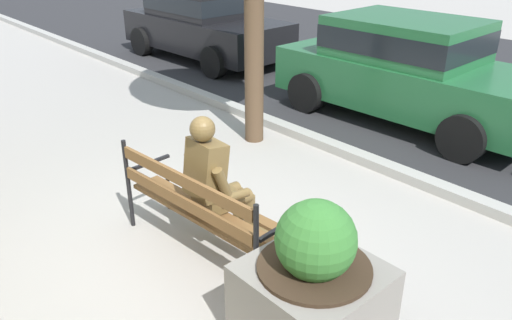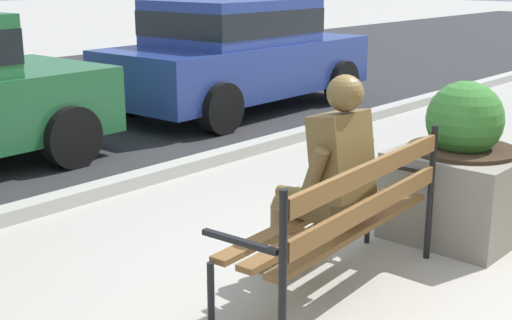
{
  "view_description": "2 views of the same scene",
  "coord_description": "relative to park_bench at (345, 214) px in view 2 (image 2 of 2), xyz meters",
  "views": [
    {
      "loc": [
        3.2,
        -2.1,
        2.83
      ],
      "look_at": [
        -0.1,
        0.85,
        0.75
      ],
      "focal_mm": 35.45,
      "sensor_mm": 36.0,
      "label": 1
    },
    {
      "loc": [
        -3.41,
        -2.1,
        1.96
      ],
      "look_at": [
        -0.1,
        0.85,
        0.75
      ],
      "focal_mm": 49.28,
      "sensor_mm": 36.0,
      "label": 2
    }
  ],
  "objects": [
    {
      "name": "parked_car_blue",
      "position": [
        3.91,
        4.55,
        0.3
      ],
      "size": [
        4.15,
        2.02,
        1.56
      ],
      "color": "navy",
      "rests_on": "ground"
    },
    {
      "name": "ground_plane",
      "position": [
        0.09,
        -0.14,
        -0.54
      ],
      "size": [
        80.0,
        80.0,
        0.0
      ],
      "primitive_type": "plane",
      "color": "#ADA8A0"
    },
    {
      "name": "park_bench",
      "position": [
        0.0,
        0.0,
        0.0
      ],
      "size": [
        1.83,
        0.67,
        0.95
      ],
      "color": "brown",
      "rests_on": "ground"
    },
    {
      "name": "curb_stone",
      "position": [
        0.09,
        2.76,
        -0.48
      ],
      "size": [
        60.0,
        0.2,
        0.12
      ],
      "primitive_type": "cube",
      "color": "#B2AFA8",
      "rests_on": "ground"
    },
    {
      "name": "concrete_planter",
      "position": [
        1.44,
        -0.04,
        -0.06
      ],
      "size": [
        0.89,
        0.89,
        1.18
      ],
      "color": "gray",
      "rests_on": "ground"
    },
    {
      "name": "bronze_statue_seated",
      "position": [
        0.06,
        0.21,
        0.12
      ],
      "size": [
        0.65,
        0.76,
        1.37
      ],
      "color": "brown",
      "rests_on": "ground"
    }
  ]
}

